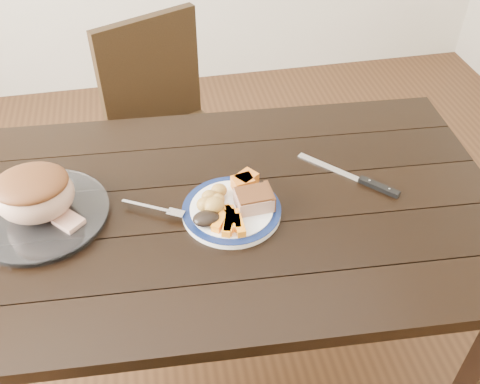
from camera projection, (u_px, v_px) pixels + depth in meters
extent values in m
plane|color=#472B16|center=(217.00, 354.00, 1.95)|extent=(4.00, 4.00, 0.00)
cube|color=black|center=(210.00, 210.00, 1.46)|extent=(1.65, 1.00, 0.04)
cube|color=black|center=(5.00, 233.00, 1.92)|extent=(0.07, 0.07, 0.71)
cube|color=black|center=(480.00, 372.00, 1.51)|extent=(0.07, 0.07, 0.71)
cube|color=black|center=(391.00, 198.00, 2.06)|extent=(0.07, 0.07, 0.71)
cube|color=black|center=(182.00, 151.00, 2.12)|extent=(0.56, 0.56, 0.04)
cube|color=black|center=(150.00, 74.00, 2.08)|extent=(0.40, 0.21, 0.46)
cube|color=black|center=(198.00, 158.00, 2.47)|extent=(0.04, 0.04, 0.43)
cube|color=black|center=(244.00, 201.00, 2.25)|extent=(0.04, 0.04, 0.43)
cube|color=black|center=(128.00, 189.00, 2.31)|extent=(0.04, 0.04, 0.43)
cube|color=black|center=(171.00, 238.00, 2.09)|extent=(0.04, 0.04, 0.43)
cylinder|color=white|center=(232.00, 211.00, 1.42)|extent=(0.26, 0.26, 0.02)
torus|color=#0D1A44|center=(232.00, 209.00, 1.42)|extent=(0.26, 0.26, 0.02)
cylinder|color=white|center=(42.00, 216.00, 1.41)|extent=(0.34, 0.34, 0.02)
cube|color=tan|center=(254.00, 200.00, 1.40)|extent=(0.10, 0.08, 0.04)
ellipsoid|color=gold|center=(219.00, 190.00, 1.44)|extent=(0.04, 0.04, 0.04)
ellipsoid|color=gold|center=(209.00, 197.00, 1.42)|extent=(0.04, 0.04, 0.04)
ellipsoid|color=gold|center=(217.00, 200.00, 1.41)|extent=(0.04, 0.04, 0.03)
ellipsoid|color=gold|center=(205.00, 204.00, 1.39)|extent=(0.05, 0.04, 0.04)
ellipsoid|color=gold|center=(214.00, 206.00, 1.38)|extent=(0.05, 0.05, 0.05)
cube|color=orange|center=(220.00, 221.00, 1.36)|extent=(0.06, 0.07, 0.02)
cube|color=orange|center=(239.00, 225.00, 1.35)|extent=(0.02, 0.07, 0.02)
cube|color=orange|center=(228.00, 225.00, 1.35)|extent=(0.04, 0.07, 0.02)
cube|color=orange|center=(231.00, 216.00, 1.38)|extent=(0.04, 0.07, 0.02)
cube|color=orange|center=(231.00, 217.00, 1.37)|extent=(0.03, 0.07, 0.02)
cube|color=orange|center=(236.00, 220.00, 1.36)|extent=(0.03, 0.07, 0.02)
cube|color=orange|center=(229.00, 224.00, 1.35)|extent=(0.04, 0.07, 0.02)
cube|color=orange|center=(246.00, 180.00, 1.47)|extent=(0.07, 0.07, 0.04)
cube|color=orange|center=(243.00, 184.00, 1.46)|extent=(0.06, 0.05, 0.04)
ellipsoid|color=black|center=(206.00, 219.00, 1.36)|extent=(0.07, 0.05, 0.03)
cube|color=silver|center=(146.00, 207.00, 1.42)|extent=(0.13, 0.08, 0.00)
cube|color=silver|center=(176.00, 213.00, 1.40)|extent=(0.05, 0.04, 0.00)
ellipsoid|color=tan|center=(35.00, 195.00, 1.36)|extent=(0.20, 0.17, 0.13)
cube|color=tan|center=(69.00, 222.00, 1.37)|extent=(0.09, 0.09, 0.02)
cube|color=silver|center=(328.00, 167.00, 1.57)|extent=(0.15, 0.16, 0.00)
cube|color=black|center=(379.00, 187.00, 1.49)|extent=(0.10, 0.10, 0.01)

